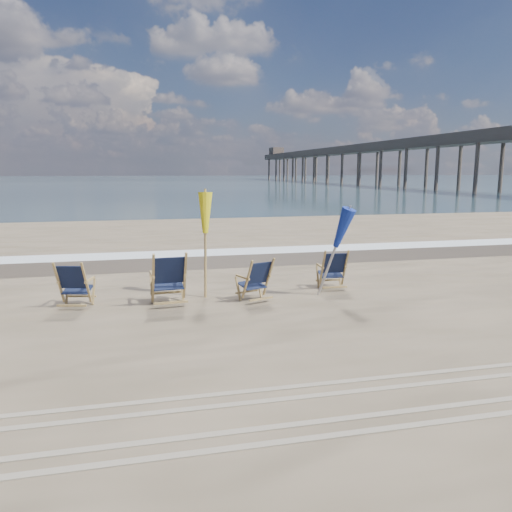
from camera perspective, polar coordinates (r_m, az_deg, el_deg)
The scene contains 11 objects.
ocean at distance 135.82m, azimuth -12.32°, elevation 8.43°, with size 400.00×400.00×0.00m, color #344B56.
surf_foam at distance 16.46m, azimuth -4.85°, elevation 0.43°, with size 200.00×1.40×0.01m, color silver.
wet_sand_strip at distance 15.00m, azimuth -4.01°, elevation -0.48°, with size 200.00×2.60×0.00m, color #42362A.
tire_tracks at distance 6.11m, azimuth 11.21°, elevation -16.23°, with size 80.00×1.30×0.01m, color gray, non-canonical shape.
beach_chair_0 at distance 10.19m, azimuth -18.81°, elevation -3.15°, with size 0.61×0.69×0.96m, color #111933, non-canonical shape.
beach_chair_1 at distance 9.99m, azimuth -8.11°, elevation -2.53°, with size 0.71×0.80×1.11m, color #111933, non-canonical shape.
beach_chair_2 at distance 10.28m, azimuth 1.46°, elevation -2.61°, with size 0.59×0.66×0.92m, color #111933, non-canonical shape.
beach_chair_3 at distance 11.37m, azimuth 10.15°, elevation -1.51°, with size 0.60×0.68×0.94m, color #111933, non-canonical shape.
umbrella_yellow at distance 10.44m, azimuth -5.86°, elevation 4.27°, with size 0.30×0.30×2.20m.
umbrella_blue at distance 10.54m, azimuth 8.75°, elevation 3.14°, with size 0.30×0.30×1.98m.
fishing_pier at distance 91.21m, azimuth 13.31°, elevation 10.77°, with size 4.40×140.00×9.30m, color brown, non-canonical shape.
Camera 1 is at (-2.34, -7.78, 2.67)m, focal length 35.00 mm.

